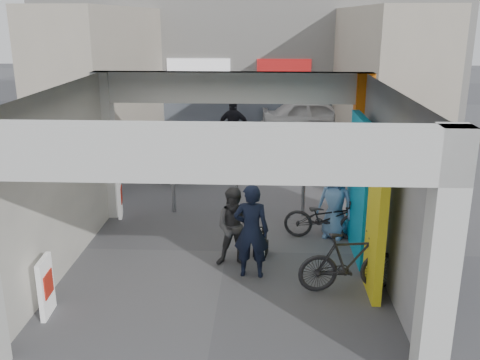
# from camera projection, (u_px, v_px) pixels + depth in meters

# --- Properties ---
(ground) EXTENTS (90.00, 90.00, 0.00)m
(ground) POSITION_uv_depth(u_px,v_px,m) (226.00, 251.00, 11.17)
(ground) COLOR #4E4E53
(ground) RESTS_ON ground
(arcade_canopy) EXTENTS (6.40, 6.45, 6.40)m
(arcade_canopy) POSITION_uv_depth(u_px,v_px,m) (252.00, 155.00, 9.68)
(arcade_canopy) COLOR silver
(arcade_canopy) RESTS_ON ground
(far_building) EXTENTS (18.00, 4.08, 8.00)m
(far_building) POSITION_uv_depth(u_px,v_px,m) (249.00, 33.00, 23.36)
(far_building) COLOR silver
(far_building) RESTS_ON ground
(plaza_bldg_left) EXTENTS (2.00, 9.00, 5.00)m
(plaza_bldg_left) POSITION_uv_depth(u_px,v_px,m) (108.00, 85.00, 17.80)
(plaza_bldg_left) COLOR #B3A794
(plaza_bldg_left) RESTS_ON ground
(plaza_bldg_right) EXTENTS (2.00, 9.00, 5.00)m
(plaza_bldg_right) POSITION_uv_depth(u_px,v_px,m) (380.00, 87.00, 17.39)
(plaza_bldg_right) COLOR #B3A794
(plaza_bldg_right) RESTS_ON ground
(bollard_left) EXTENTS (0.09, 0.09, 0.91)m
(bollard_left) POSITION_uv_depth(u_px,v_px,m) (174.00, 194.00, 13.31)
(bollard_left) COLOR gray
(bollard_left) RESTS_ON ground
(bollard_center) EXTENTS (0.09, 0.09, 0.92)m
(bollard_center) POSITION_uv_depth(u_px,v_px,m) (237.00, 192.00, 13.47)
(bollard_center) COLOR gray
(bollard_center) RESTS_ON ground
(bollard_right) EXTENTS (0.09, 0.09, 0.94)m
(bollard_right) POSITION_uv_depth(u_px,v_px,m) (303.00, 197.00, 13.05)
(bollard_right) COLOR gray
(bollard_right) RESTS_ON ground
(advert_board_near) EXTENTS (0.13, 0.55, 1.00)m
(advert_board_near) POSITION_uv_depth(u_px,v_px,m) (46.00, 287.00, 8.67)
(advert_board_near) COLOR white
(advert_board_near) RESTS_ON ground
(advert_board_far) EXTENTS (0.20, 0.55, 1.00)m
(advert_board_far) POSITION_uv_depth(u_px,v_px,m) (120.00, 196.00, 13.01)
(advert_board_far) COLOR white
(advert_board_far) RESTS_ON ground
(cafe_set) EXTENTS (1.55, 1.25, 0.94)m
(cafe_set) POSITION_uv_depth(u_px,v_px,m) (186.00, 168.00, 16.07)
(cafe_set) COLOR #B1B1B6
(cafe_set) RESTS_ON ground
(produce_stand) EXTENTS (1.27, 0.69, 0.83)m
(produce_stand) POSITION_uv_depth(u_px,v_px,m) (184.00, 165.00, 16.38)
(produce_stand) COLOR black
(produce_stand) RESTS_ON ground
(crate_stack) EXTENTS (0.48, 0.39, 0.56)m
(crate_stack) POSITION_uv_depth(u_px,v_px,m) (266.00, 148.00, 18.75)
(crate_stack) COLOR #1A5D25
(crate_stack) RESTS_ON ground
(border_collie) EXTENTS (0.26, 0.52, 0.71)m
(border_collie) POSITION_uv_depth(u_px,v_px,m) (261.00, 243.00, 10.87)
(border_collie) COLOR black
(border_collie) RESTS_ON ground
(man_with_dog) EXTENTS (0.68, 0.47, 1.81)m
(man_with_dog) POSITION_uv_depth(u_px,v_px,m) (251.00, 231.00, 9.88)
(man_with_dog) COLOR black
(man_with_dog) RESTS_ON ground
(man_back_turned) EXTENTS (0.79, 0.62, 1.59)m
(man_back_turned) POSITION_uv_depth(u_px,v_px,m) (235.00, 227.00, 10.34)
(man_back_turned) COLOR #39393B
(man_back_turned) RESTS_ON ground
(man_elderly) EXTENTS (0.92, 0.79, 1.59)m
(man_elderly) POSITION_uv_depth(u_px,v_px,m) (335.00, 203.00, 11.68)
(man_elderly) COLOR #5C84B3
(man_elderly) RESTS_ON ground
(man_crates) EXTENTS (1.23, 0.63, 2.01)m
(man_crates) POSITION_uv_depth(u_px,v_px,m) (234.00, 128.00, 18.53)
(man_crates) COLOR black
(man_crates) RESTS_ON ground
(bicycle_front) EXTENTS (1.90, 0.87, 0.96)m
(bicycle_front) POSITION_uv_depth(u_px,v_px,m) (326.00, 218.00, 11.69)
(bicycle_front) COLOR black
(bicycle_front) RESTS_ON ground
(bicycle_rear) EXTENTS (1.90, 0.79, 1.11)m
(bicycle_rear) POSITION_uv_depth(u_px,v_px,m) (349.00, 262.00, 9.44)
(bicycle_rear) COLOR black
(bicycle_rear) RESTS_ON ground
(white_van) EXTENTS (4.62, 2.09, 1.54)m
(white_van) POSITION_uv_depth(u_px,v_px,m) (317.00, 117.00, 21.79)
(white_van) COLOR silver
(white_van) RESTS_ON ground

